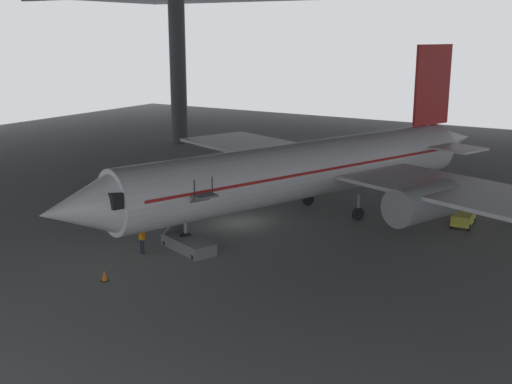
# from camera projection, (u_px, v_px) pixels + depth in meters

# --- Properties ---
(ground_plane) EXTENTS (110.00, 110.00, 0.00)m
(ground_plane) POSITION_uv_depth(u_px,v_px,m) (247.00, 225.00, 43.19)
(ground_plane) COLOR slate
(airplane_main) EXTENTS (36.08, 36.27, 11.71)m
(airplane_main) POSITION_uv_depth(u_px,v_px,m) (311.00, 169.00, 43.95)
(airplane_main) COLOR white
(airplane_main) RESTS_ON ground_plane
(boarding_stairs) EXTENTS (4.47, 2.80, 4.71)m
(boarding_stairs) POSITION_uv_depth(u_px,v_px,m) (189.00, 238.00, 37.92)
(boarding_stairs) COLOR slate
(boarding_stairs) RESTS_ON ground_plane
(crew_worker_by_stairs) EXTENTS (0.54, 0.30, 1.75)m
(crew_worker_by_stairs) POSITION_uv_depth(u_px,v_px,m) (142.00, 237.00, 37.27)
(crew_worker_by_stairs) COLOR #232838
(crew_worker_by_stairs) RESTS_ON ground_plane
(traffic_cone_orange) EXTENTS (0.36, 0.36, 0.60)m
(traffic_cone_orange) POSITION_uv_depth(u_px,v_px,m) (105.00, 276.00, 33.33)
(traffic_cone_orange) COLOR black
(traffic_cone_orange) RESTS_ON ground_plane
(baggage_tug) EXTENTS (1.37, 2.25, 0.90)m
(baggage_tug) POSITION_uv_depth(u_px,v_px,m) (463.00, 219.00, 42.67)
(baggage_tug) COLOR yellow
(baggage_tug) RESTS_ON ground_plane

